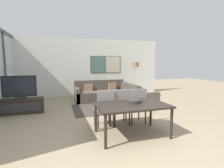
# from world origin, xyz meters

# --- Properties ---
(ground_plane) EXTENTS (24.00, 24.00, 0.00)m
(ground_plane) POSITION_xyz_m (0.00, 0.00, 0.00)
(ground_plane) COLOR #9E896B
(wall_back) EXTENTS (7.53, 0.09, 2.80)m
(wall_back) POSITION_xyz_m (0.03, 5.80, 1.41)
(wall_back) COLOR silver
(wall_back) RESTS_ON ground_plane
(area_rug) EXTENTS (2.71, 1.77, 0.01)m
(area_rug) POSITION_xyz_m (0.37, 3.15, 0.00)
(area_rug) COLOR #473D38
(area_rug) RESTS_ON ground_plane
(tv_console) EXTENTS (1.40, 0.49, 0.48)m
(tv_console) POSITION_xyz_m (-2.63, 3.38, 0.24)
(tv_console) COLOR black
(tv_console) RESTS_ON ground_plane
(television) EXTENTS (1.03, 0.20, 0.75)m
(television) POSITION_xyz_m (-2.63, 3.38, 0.85)
(television) COLOR #2D2D33
(television) RESTS_ON tv_console
(sofa_main) EXTENTS (2.27, 0.93, 0.86)m
(sofa_main) POSITION_xyz_m (0.37, 4.55, 0.28)
(sofa_main) COLOR #51473D
(sofa_main) RESTS_ON ground_plane
(sofa_side) EXTENTS (0.93, 1.40, 0.86)m
(sofa_side) POSITION_xyz_m (1.45, 3.15, 0.28)
(sofa_side) COLOR #51473D
(sofa_side) RESTS_ON ground_plane
(coffee_table) EXTENTS (0.88, 0.88, 0.37)m
(coffee_table) POSITION_xyz_m (0.37, 3.15, 0.28)
(coffee_table) COLOR black
(coffee_table) RESTS_ON ground_plane
(dining_table) EXTENTS (1.59, 0.99, 0.72)m
(dining_table) POSITION_xyz_m (0.11, 0.68, 0.65)
(dining_table) COLOR black
(dining_table) RESTS_ON ground_plane
(dining_chair_left) EXTENTS (0.46, 0.46, 0.97)m
(dining_chair_left) POSITION_xyz_m (-0.34, 1.35, 0.52)
(dining_chair_left) COLOR gray
(dining_chair_left) RESTS_ON ground_plane
(dining_chair_centre) EXTENTS (0.46, 0.46, 0.97)m
(dining_chair_centre) POSITION_xyz_m (0.11, 1.38, 0.52)
(dining_chair_centre) COLOR gray
(dining_chair_centre) RESTS_ON ground_plane
(dining_chair_right) EXTENTS (0.46, 0.46, 0.97)m
(dining_chair_right) POSITION_xyz_m (0.56, 1.35, 0.52)
(dining_chair_right) COLOR gray
(dining_chair_right) RESTS_ON ground_plane
(fruit_bowl) EXTENTS (0.33, 0.33, 0.08)m
(fruit_bowl) POSITION_xyz_m (0.21, 0.80, 0.76)
(fruit_bowl) COLOR #332D28
(fruit_bowl) RESTS_ON dining_table
(floor_lamp) EXTENTS (0.36, 0.36, 1.67)m
(floor_lamp) POSITION_xyz_m (1.89, 4.37, 1.43)
(floor_lamp) COLOR #2D2D33
(floor_lamp) RESTS_ON ground_plane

